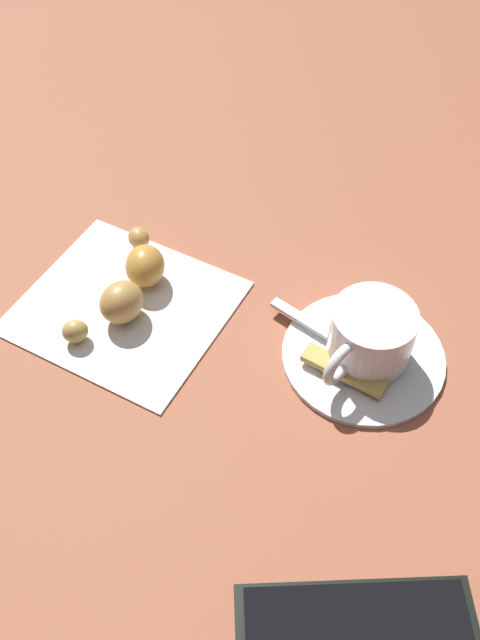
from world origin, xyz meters
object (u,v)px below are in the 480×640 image
Objects in this scene: saucer at (363,354)px; croissant at (130,283)px; espresso_cup at (370,334)px; napkin at (124,308)px; sugar_packet at (344,370)px; cell_phone at (358,632)px; teaspoon at (353,348)px.

croissant is (-0.20, -0.00, 0.02)m from saucer.
espresso_cup reaches higher than napkin.
sugar_packet reaches higher than napkin.
espresso_cup is 0.52× the size of napkin.
napkin is 1.03× the size of cell_phone.
saucer is at bearing 5.11° from napkin.
sugar_packet is (-0.01, -0.02, -0.02)m from espresso_cup.
croissant is at bearing -173.29° from sugar_packet.
saucer is at bearing 129.03° from espresso_cup.
cell_phone is at bearing -39.39° from croissant.
espresso_cup reaches higher than saucer.
espresso_cup is at bearing 0.85° from croissant.
cell_phone is at bearing -60.16° from sugar_packet.
croissant is 0.86× the size of cell_phone.
espresso_cup is at bearing -50.97° from saucer.
croissant is at bearing 140.61° from cell_phone.
espresso_cup reaches higher than cell_phone.
teaspoon is 1.68× the size of sugar_packet.
sugar_packet is 0.19m from cell_phone.
teaspoon is at bearing 0.53° from croissant.
sugar_packet reaches higher than cell_phone.
napkin is at bearing -99.25° from croissant.
sugar_packet is at bearing -6.25° from croissant.
teaspoon is (-0.01, -0.00, -0.02)m from espresso_cup.
teaspoon reaches higher than saucer.
espresso_cup reaches higher than sugar_packet.
napkin is at bearing -175.41° from espresso_cup.
sugar_packet is at bearing -2.20° from napkin.
croissant is (-0.21, -0.00, -0.01)m from espresso_cup.
cell_phone is (0.05, -0.21, -0.01)m from teaspoon.
sugar_packet is 0.20m from napkin.
croissant is (0.00, 0.01, 0.02)m from napkin.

